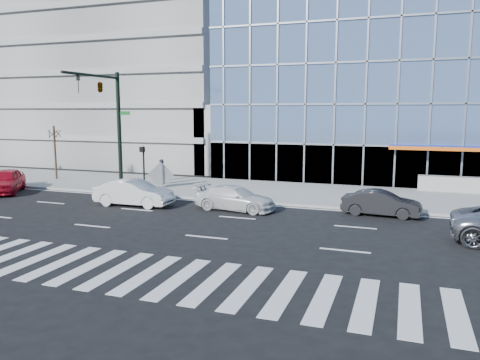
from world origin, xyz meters
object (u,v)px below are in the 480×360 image
Objects in this scene: red_sedan at (5,181)px; tilted_panel at (161,175)px; ped_signal_post at (143,161)px; dark_sedan at (381,203)px; white_suv at (235,198)px; street_tree_near at (54,133)px; white_sedan at (134,193)px; traffic_signal at (106,101)px; pedestrian at (162,172)px.

red_sedan is 3.65× the size of tilted_panel.
ped_signal_post is at bearing -13.49° from red_sedan.
dark_sedan is at bearing -29.97° from red_sedan.
red_sedan is (-16.61, 0.06, 0.14)m from white_suv.
ped_signal_post reaches higher than dark_sedan.
street_tree_near reaches higher than tilted_panel.
white_sedan is at bearing -100.76° from tilted_panel.
ped_signal_post is at bearing 73.49° from white_suv.
traffic_signal is 1.69× the size of red_sedan.
pedestrian is at bearing 90.34° from tilted_panel.
street_tree_near is at bearing 150.19° from tilted_panel.
ped_signal_post is at bearing -130.20° from tilted_panel.
white_suv is at bearing -32.85° from red_sedan.
traffic_signal is 1.97× the size of dark_sedan.
white_sedan reaches higher than white_suv.
tilted_panel is at bearing -171.09° from pedestrian.
ped_signal_post is at bearing 168.73° from pedestrian.
dark_sedan is 15.47m from tilted_panel.
dark_sedan reaches higher than white_suv.
white_suv is at bearing -56.52° from tilted_panel.
white_sedan is at bearing -37.52° from red_sedan.
red_sedan is at bearing -156.99° from traffic_signal.
white_sedan is 1.14× the size of dark_sedan.
traffic_signal is at bearing -9.63° from red_sedan.
tilted_panel is (-7.28, 4.67, 0.40)m from white_suv.
ped_signal_post is 15.71m from dark_sedan.
ped_signal_post is at bearing 87.56° from dark_sedan.
street_tree_near reaches higher than white_suv.
ped_signal_post is at bearing -15.06° from street_tree_near.
dark_sedan is at bearing -36.83° from tilted_panel.
traffic_signal is 1.89× the size of street_tree_near.
white_suv is at bearing -83.84° from white_sedan.
pedestrian reaches higher than dark_sedan.
traffic_signal reaches higher than ped_signal_post.
dark_sedan is 0.86× the size of red_sedan.
white_suv is 8.66m from tilted_panel.
traffic_signal is 7.75m from white_sedan.
pedestrian is at bearing 13.70° from white_sedan.
traffic_signal is 6.15× the size of tilted_panel.
ped_signal_post is at bearing 21.59° from white_sedan.
white_sedan is (11.23, -6.55, -3.02)m from street_tree_near.
traffic_signal reaches higher than tilted_panel.
dark_sedan is at bearing -75.62° from white_suv.
ped_signal_post is 0.71× the size of street_tree_near.
street_tree_near is at bearing 63.63° from red_sedan.
red_sedan is at bearing -83.73° from street_tree_near.
traffic_signal reaches higher than white_suv.
red_sedan is (-24.40, -1.14, 0.14)m from dark_sedan.
street_tree_near is (-9.50, 2.56, 1.64)m from ped_signal_post.
pedestrian reaches higher than white_sedan.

